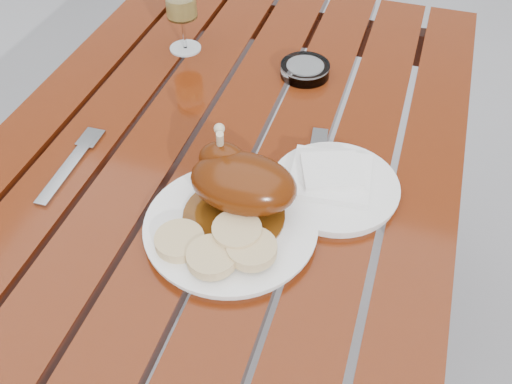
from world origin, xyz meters
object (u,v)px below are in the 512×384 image
(table, at_px, (232,270))
(dinner_plate, at_px, (231,227))
(side_plate, at_px, (335,187))
(ashtray, at_px, (305,70))
(wine_glass, at_px, (182,15))

(table, distance_m, dinner_plate, 0.44)
(side_plate, distance_m, ashtray, 0.33)
(dinner_plate, distance_m, side_plate, 0.18)
(table, distance_m, side_plate, 0.44)
(table, xyz_separation_m, wine_glass, (-0.18, 0.25, 0.45))
(table, xyz_separation_m, dinner_plate, (0.08, -0.19, 0.38))
(ashtray, bearing_deg, wine_glass, 175.99)
(dinner_plate, height_order, side_plate, same)
(table, relative_size, side_plate, 5.91)
(ashtray, bearing_deg, dinner_plate, -90.59)
(wine_glass, relative_size, ashtray, 1.58)
(table, height_order, ashtray, ashtray)
(side_plate, bearing_deg, dinner_plate, -135.27)
(dinner_plate, bearing_deg, wine_glass, 119.99)
(side_plate, bearing_deg, wine_glass, 140.39)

